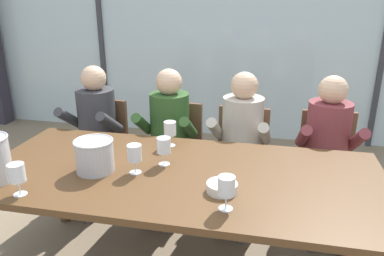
# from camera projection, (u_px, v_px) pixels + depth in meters

# --- Properties ---
(ground) EXTENTS (14.00, 14.00, 0.00)m
(ground) POSITION_uv_depth(u_px,v_px,m) (207.00, 200.00, 3.37)
(ground) COLOR #847056
(window_glass_panel) EXTENTS (7.56, 0.03, 2.60)m
(window_glass_panel) POSITION_uv_depth(u_px,v_px,m) (233.00, 34.00, 4.49)
(window_glass_panel) COLOR silver
(window_glass_panel) RESTS_ON ground
(window_mullion_left) EXTENTS (0.06, 0.06, 2.60)m
(window_mullion_left) POSITION_uv_depth(u_px,v_px,m) (101.00, 31.00, 4.81)
(window_mullion_left) COLOR #38383D
(window_mullion_left) RESTS_ON ground
(hillside_vineyard) EXTENTS (13.56, 2.40, 1.54)m
(hillside_vineyard) POSITION_uv_depth(u_px,v_px,m) (249.00, 45.00, 7.54)
(hillside_vineyard) COLOR #386633
(hillside_vineyard) RESTS_ON ground
(dining_table) EXTENTS (2.36, 1.06, 0.76)m
(dining_table) POSITION_uv_depth(u_px,v_px,m) (180.00, 182.00, 2.21)
(dining_table) COLOR brown
(dining_table) RESTS_ON ground
(chair_near_curtain) EXTENTS (0.50, 0.50, 0.88)m
(chair_near_curtain) POSITION_uv_depth(u_px,v_px,m) (101.00, 142.00, 3.31)
(chair_near_curtain) COLOR brown
(chair_near_curtain) RESTS_ON ground
(chair_left_of_center) EXTENTS (0.48, 0.48, 0.88)m
(chair_left_of_center) POSITION_uv_depth(u_px,v_px,m) (175.00, 146.00, 3.22)
(chair_left_of_center) COLOR brown
(chair_left_of_center) RESTS_ON ground
(chair_center) EXTENTS (0.46, 0.46, 0.88)m
(chair_center) POSITION_uv_depth(u_px,v_px,m) (241.00, 154.00, 3.07)
(chair_center) COLOR brown
(chair_center) RESTS_ON ground
(chair_right_of_center) EXTENTS (0.45, 0.45, 0.88)m
(chair_right_of_center) POSITION_uv_depth(u_px,v_px,m) (326.00, 159.00, 2.97)
(chair_right_of_center) COLOR brown
(chair_right_of_center) RESTS_ON ground
(person_charcoal_jacket) EXTENTS (0.49, 0.63, 1.20)m
(person_charcoal_jacket) POSITION_uv_depth(u_px,v_px,m) (93.00, 128.00, 3.15)
(person_charcoal_jacket) COLOR #38383D
(person_charcoal_jacket) RESTS_ON ground
(person_olive_shirt) EXTENTS (0.47, 0.62, 1.20)m
(person_olive_shirt) POSITION_uv_depth(u_px,v_px,m) (167.00, 134.00, 3.02)
(person_olive_shirt) COLOR #2D5123
(person_olive_shirt) RESTS_ON ground
(person_beige_jumper) EXTENTS (0.49, 0.63, 1.20)m
(person_beige_jumper) POSITION_uv_depth(u_px,v_px,m) (240.00, 139.00, 2.90)
(person_beige_jumper) COLOR #B7AD9E
(person_beige_jumper) RESTS_ON ground
(person_maroon_top) EXTENTS (0.47, 0.62, 1.20)m
(person_maroon_top) POSITION_uv_depth(u_px,v_px,m) (328.00, 146.00, 2.77)
(person_maroon_top) COLOR brown
(person_maroon_top) RESTS_ON ground
(ice_bucket_primary) EXTENTS (0.23, 0.23, 0.19)m
(ice_bucket_primary) POSITION_uv_depth(u_px,v_px,m) (94.00, 155.00, 2.17)
(ice_bucket_primary) COLOR #B7B7BC
(ice_bucket_primary) RESTS_ON dining_table
(tasting_bowl) EXTENTS (0.17, 0.17, 0.05)m
(tasting_bowl) POSITION_uv_depth(u_px,v_px,m) (222.00, 187.00, 1.96)
(tasting_bowl) COLOR silver
(tasting_bowl) RESTS_ON dining_table
(wine_glass_by_left_taster) EXTENTS (0.08, 0.08, 0.17)m
(wine_glass_by_left_taster) POSITION_uv_depth(u_px,v_px,m) (134.00, 154.00, 2.14)
(wine_glass_by_left_taster) COLOR silver
(wine_glass_by_left_taster) RESTS_ON dining_table
(wine_glass_near_bucket) EXTENTS (0.08, 0.08, 0.17)m
(wine_glass_near_bucket) POSITION_uv_depth(u_px,v_px,m) (17.00, 174.00, 1.90)
(wine_glass_near_bucket) COLOR silver
(wine_glass_near_bucket) RESTS_ON dining_table
(wine_glass_center_pour) EXTENTS (0.08, 0.08, 0.17)m
(wine_glass_center_pour) POSITION_uv_depth(u_px,v_px,m) (226.00, 187.00, 1.77)
(wine_glass_center_pour) COLOR silver
(wine_glass_center_pour) RESTS_ON dining_table
(wine_glass_by_right_taster) EXTENTS (0.08, 0.08, 0.17)m
(wine_glass_by_right_taster) POSITION_uv_depth(u_px,v_px,m) (164.00, 147.00, 2.24)
(wine_glass_by_right_taster) COLOR silver
(wine_glass_by_right_taster) RESTS_ON dining_table
(wine_glass_spare_empty) EXTENTS (0.08, 0.08, 0.17)m
(wine_glass_spare_empty) POSITION_uv_depth(u_px,v_px,m) (170.00, 129.00, 2.52)
(wine_glass_spare_empty) COLOR silver
(wine_glass_spare_empty) RESTS_ON dining_table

